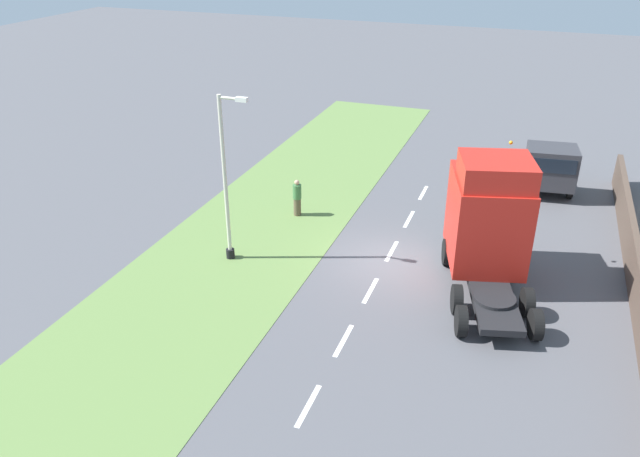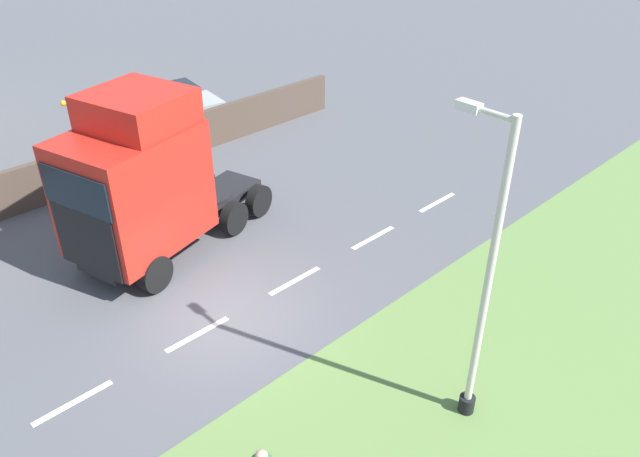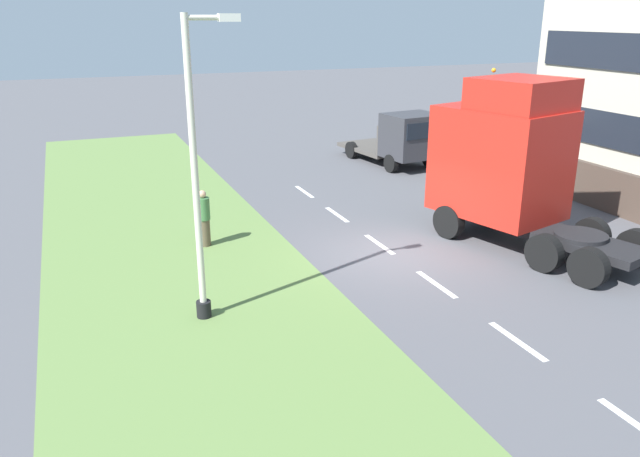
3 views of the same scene
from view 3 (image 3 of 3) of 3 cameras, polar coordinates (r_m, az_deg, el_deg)
The scene contains 8 objects.
ground_plane at distance 18.29m, azimuth 6.74°, elevation -2.36°, with size 120.00×120.00×0.00m, color #515156.
grass_verge at distance 16.42m, azimuth -12.03°, elevation -5.18°, with size 7.00×44.00×0.01m.
lane_markings at distance 17.72m, azimuth 7.83°, elevation -3.11°, with size 0.16×17.80×0.00m.
boundary_wall at distance 23.60m, azimuth 26.39°, elevation 2.62°, with size 0.25×24.00×1.53m.
lorry_cab at distance 19.54m, azimuth 16.71°, elevation 5.91°, with size 4.15×6.76×5.06m.
flatbed_truck at distance 28.57m, azimuth 7.76°, elevation 8.15°, with size 2.94×5.74×2.49m.
lamp_post at distance 13.69m, azimuth -10.97°, elevation 3.54°, with size 1.29×0.34×6.66m.
pedestrian at distance 18.85m, azimuth -10.58°, elevation 0.86°, with size 0.39×0.39×1.73m.
Camera 3 is at (-8.38, -14.84, 6.62)m, focal length 35.00 mm.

